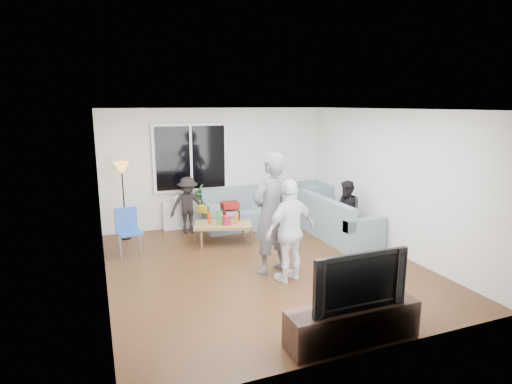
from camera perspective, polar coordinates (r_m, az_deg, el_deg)
name	(u,v)px	position (r m, az deg, el deg)	size (l,w,h in m)	color
floor	(263,267)	(7.20, 1.00, -10.13)	(5.00, 5.50, 0.04)	#56351C
ceiling	(264,108)	(6.68, 1.09, 11.36)	(5.00, 5.50, 0.04)	white
wall_back	(217,167)	(9.40, -5.38, 3.39)	(5.00, 0.04, 2.60)	silver
wall_front	(366,241)	(4.47, 14.73, -6.53)	(5.00, 0.04, 2.60)	silver
wall_left	(99,204)	(6.33, -20.58, -1.49)	(0.04, 5.50, 2.60)	silver
wall_right	(390,180)	(8.10, 17.78, 1.50)	(0.04, 5.50, 2.60)	silver
window_frame	(191,158)	(9.15, -8.90, 4.64)	(1.62, 0.06, 1.47)	white
window_glass	(191,158)	(9.11, -8.84, 4.61)	(1.50, 0.02, 1.35)	black
window_mullion	(191,158)	(9.10, -8.83, 4.61)	(0.05, 0.03, 1.35)	white
radiator	(193,214)	(9.34, -8.60, -2.95)	(1.30, 0.12, 0.62)	silver
potted_plant	(199,192)	(9.24, -7.72, 0.02)	(0.20, 0.16, 0.36)	#31702D
vase	(177,198)	(9.16, -10.73, -0.76)	(0.17, 0.17, 0.18)	white
sofa_back_section	(255,207)	(9.34, -0.10, -2.10)	(2.30, 0.85, 0.85)	slate
sofa_right_section	(338,217)	(8.72, 11.11, -3.33)	(0.85, 2.00, 0.85)	slate
sofa_corner	(317,202)	(9.99, 8.24, -1.29)	(0.85, 0.85, 0.85)	slate
cushion_yellow	(208,208)	(8.97, -6.51, -2.19)	(0.38, 0.32, 0.14)	gold
cushion_red	(230,205)	(9.19, -3.53, -1.80)	(0.36, 0.30, 0.13)	maroon
coffee_table	(223,233)	(8.27, -4.48, -5.61)	(1.10, 0.60, 0.40)	olive
pitcher	(227,220)	(8.12, -4.01, -3.83)	(0.17, 0.17, 0.17)	maroon
side_chair	(130,233)	(7.82, -16.84, -5.36)	(0.40, 0.40, 0.86)	#2551A4
floor_lamp	(124,201)	(8.77, -17.56, -1.20)	(0.32, 0.32, 1.56)	orange
player_left	(271,214)	(6.66, 2.06, -2.98)	(0.71, 0.47, 1.95)	#505055
player_right	(290,231)	(6.40, 4.70, -5.27)	(0.93, 0.39, 1.59)	silver
spectator_right	(347,211)	(8.44, 12.23, -2.61)	(0.59, 0.46, 1.22)	black
spectator_back	(188,205)	(8.91, -9.24, -1.78)	(0.78, 0.45, 1.20)	black
tv_console	(352,323)	(5.14, 13.00, -17.04)	(1.60, 0.40, 0.44)	#36261B
television	(355,278)	(4.90, 13.31, -11.33)	(1.17, 0.15, 0.67)	black
bottle_e	(238,215)	(8.39, -2.41, -3.20)	(0.07, 0.07, 0.20)	black
bottle_c	(224,216)	(8.35, -4.31, -3.31)	(0.07, 0.07, 0.19)	black
bottle_d	(237,218)	(8.13, -2.67, -3.57)	(0.07, 0.07, 0.23)	orange
bottle_b	(219,218)	(8.07, -5.08, -3.58)	(0.08, 0.08, 0.27)	green
bottle_a	(210,218)	(8.18, -6.34, -3.53)	(0.07, 0.07, 0.24)	#DA410C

